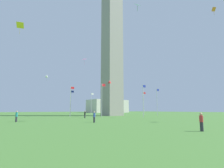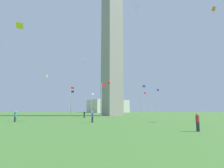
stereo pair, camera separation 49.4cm
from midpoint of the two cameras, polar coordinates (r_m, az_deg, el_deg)
ground_plane at (r=59.91m, az=0.24°, el=-9.89°), size 260.00×260.00×0.00m
obelisk_monument at (r=64.10m, az=0.23°, el=12.81°), size 5.44×5.44×49.50m
flagpole_n at (r=69.14m, az=10.20°, el=-5.64°), size 1.12×0.14×8.59m
flagpole_ne at (r=74.16m, az=2.32°, el=-5.92°), size 1.12×0.14×8.59m
flagpole_e at (r=72.28m, az=-6.23°, el=-5.82°), size 1.12×0.14×8.59m
flagpole_se at (r=64.17m, az=-12.51°, el=-5.39°), size 1.12×0.14×8.59m
flagpole_s at (r=53.18m, az=-12.65°, el=-4.86°), size 1.12×0.14×8.59m
flagpole_sw at (r=45.93m, az=-3.00°, el=-4.57°), size 1.12×0.14×8.59m
flagpole_w at (r=48.82m, az=9.92°, el=-4.67°), size 1.12×0.14×8.59m
flagpole_nw at (r=59.08m, az=14.19°, el=-5.12°), size 1.12×0.14×8.59m
person_teal_shirt at (r=32.39m, az=-27.65°, el=-8.98°), size 0.32×0.32×1.71m
person_blue_shirt at (r=27.62m, az=-5.62°, el=-10.25°), size 0.32×0.32×1.63m
person_red_shirt at (r=18.03m, az=25.96°, el=-10.68°), size 0.32×0.32×1.61m
person_black_shirt at (r=42.31m, az=-8.35°, el=-9.43°), size 0.32×0.32×1.65m
kite_red_delta at (r=51.53m, az=-0.80°, el=0.41°), size 1.40×1.47×1.91m
kite_yellow_diamond at (r=44.42m, az=-26.68°, el=15.98°), size 1.64×1.43×2.40m
kite_green_diamond at (r=35.81m, az=7.96°, el=23.34°), size 1.03×0.88×1.56m
kite_pink_diamond at (r=54.62m, az=-8.48°, el=7.65°), size 1.65×1.67×1.98m
kite_white_delta at (r=53.73m, az=-19.50°, el=2.09°), size 1.39×1.16×1.90m
kite_orange_box at (r=55.44m, az=29.47°, el=19.82°), size 0.82×1.09×2.13m
distant_building at (r=128.40m, az=-1.06°, el=-6.98°), size 26.24×15.10×8.75m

